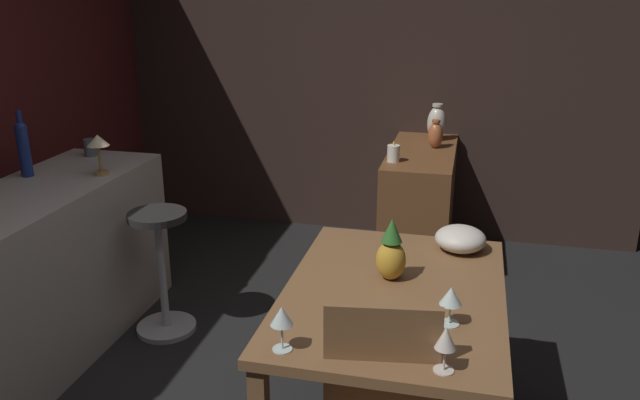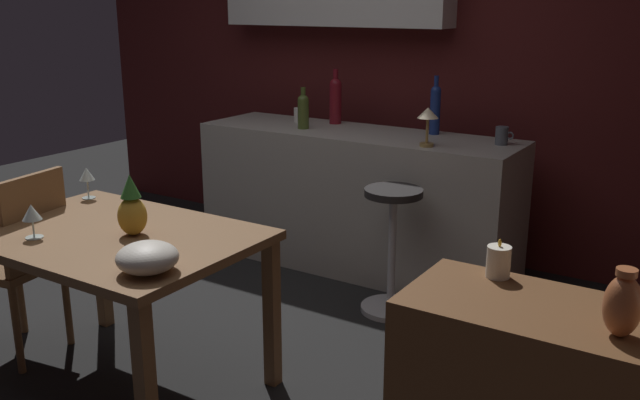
# 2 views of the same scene
# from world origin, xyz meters

# --- Properties ---
(ground_plane) EXTENTS (9.00, 9.00, 0.00)m
(ground_plane) POSITION_xyz_m (0.00, 0.00, 0.00)
(ground_plane) COLOR black
(wall_kitchen_back) EXTENTS (5.20, 0.33, 2.60)m
(wall_kitchen_back) POSITION_xyz_m (-0.06, 2.08, 1.41)
(wall_kitchen_back) COLOR #4C1919
(wall_kitchen_back) RESTS_ON ground_plane
(dining_table) EXTENTS (1.23, 0.86, 0.74)m
(dining_table) POSITION_xyz_m (0.01, -0.39, 0.65)
(dining_table) COLOR brown
(dining_table) RESTS_ON ground_plane
(kitchen_counter) EXTENTS (2.10, 0.60, 0.90)m
(kitchen_counter) POSITION_xyz_m (0.14, 1.50, 0.45)
(kitchen_counter) COLOR #B2ADA3
(kitchen_counter) RESTS_ON ground_plane
(chair_near_window) EXTENTS (0.45, 0.45, 0.93)m
(chair_near_window) POSITION_xyz_m (-0.61, -0.43, 0.51)
(chair_near_window) COLOR brown
(chair_near_window) RESTS_ON ground_plane
(bar_stool) EXTENTS (0.34, 0.34, 0.72)m
(bar_stool) POSITION_xyz_m (0.67, 0.98, 0.38)
(bar_stool) COLOR #262323
(bar_stool) RESTS_ON ground_plane
(wine_glass_left) EXTENTS (0.08, 0.08, 0.16)m
(wine_glass_left) POSITION_xyz_m (-0.51, -0.08, 0.86)
(wine_glass_left) COLOR silver
(wine_glass_left) RESTS_ON dining_table
(wine_glass_center) EXTENTS (0.08, 0.08, 0.15)m
(wine_glass_center) POSITION_xyz_m (-0.21, -0.61, 0.85)
(wine_glass_center) COLOR silver
(wine_glass_center) RESTS_ON dining_table
(pineapple_centerpiece) EXTENTS (0.12, 0.12, 0.26)m
(pineapple_centerpiece) POSITION_xyz_m (0.11, -0.36, 0.85)
(pineapple_centerpiece) COLOR gold
(pineapple_centerpiece) RESTS_ON dining_table
(fruit_bowl) EXTENTS (0.23, 0.23, 0.11)m
(fruit_bowl) POSITION_xyz_m (0.48, -0.63, 0.80)
(fruit_bowl) COLOR beige
(fruit_bowl) RESTS_ON dining_table
(wine_bottle_cobalt) EXTENTS (0.06, 0.06, 0.36)m
(wine_bottle_cobalt) POSITION_xyz_m (0.59, 1.69, 1.07)
(wine_bottle_cobalt) COLOR navy
(wine_bottle_cobalt) RESTS_ON kitchen_counter
(wine_bottle_ruby) EXTENTS (0.08, 0.08, 0.37)m
(wine_bottle_ruby) POSITION_xyz_m (-0.14, 1.69, 1.07)
(wine_bottle_ruby) COLOR maroon
(wine_bottle_ruby) RESTS_ON kitchen_counter
(wine_bottle_olive) EXTENTS (0.07, 0.07, 0.27)m
(wine_bottle_olive) POSITION_xyz_m (-0.21, 1.41, 1.02)
(wine_bottle_olive) COLOR #475623
(wine_bottle_olive) RESTS_ON kitchen_counter
(cup_slate) EXTENTS (0.11, 0.07, 0.10)m
(cup_slate) POSITION_xyz_m (1.05, 1.59, 0.95)
(cup_slate) COLOR #515660
(cup_slate) RESTS_ON kitchen_counter
(cup_white) EXTENTS (0.11, 0.08, 0.10)m
(cup_white) POSITION_xyz_m (-0.38, 1.62, 0.95)
(cup_white) COLOR white
(cup_white) RESTS_ON kitchen_counter
(counter_lamp) EXTENTS (0.12, 0.12, 0.22)m
(counter_lamp) POSITION_xyz_m (0.70, 1.31, 1.07)
(counter_lamp) COLOR #A58447
(counter_lamp) RESTS_ON kitchen_counter
(pillar_candle_tall) EXTENTS (0.08, 0.08, 0.13)m
(pillar_candle_tall) POSITION_xyz_m (1.63, -0.18, 0.87)
(pillar_candle_tall) COLOR white
(pillar_candle_tall) RESTS_ON sideboard_cabinet
(vase_copper) EXTENTS (0.10, 0.10, 0.20)m
(vase_copper) POSITION_xyz_m (2.05, -0.41, 0.91)
(vase_copper) COLOR #B26038
(vase_copper) RESTS_ON sideboard_cabinet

